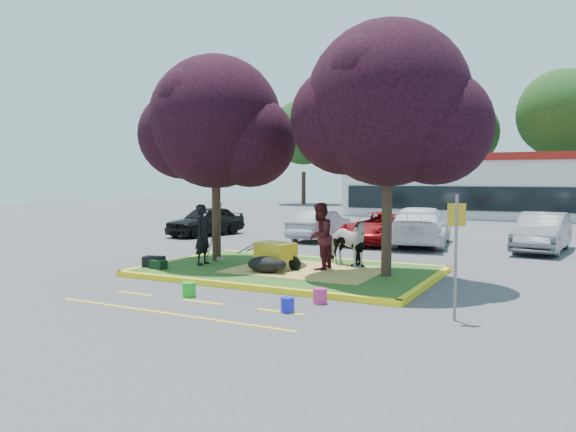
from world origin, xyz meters
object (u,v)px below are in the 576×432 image
at_px(cow, 346,243).
at_px(bucket_pink, 320,296).
at_px(calf, 265,265).
at_px(sign_post, 456,243).
at_px(handler, 203,235).
at_px(car_silver, 320,225).
at_px(car_black, 206,221).
at_px(bucket_green, 189,290).
at_px(bucket_blue, 288,305).
at_px(wheelbarrow, 276,251).

xyz_separation_m(cow, bucket_pink, (1.09, -4.28, -0.69)).
height_order(calf, bucket_pink, calf).
bearing_deg(sign_post, handler, 140.05).
relative_size(sign_post, car_silver, 0.60).
distance_m(bucket_pink, car_black, 15.30).
bearing_deg(bucket_green, bucket_pink, 14.44).
height_order(bucket_blue, car_silver, car_silver).
height_order(bucket_green, bucket_pink, same).
distance_m(cow, bucket_pink, 4.47).
xyz_separation_m(bucket_pink, bucket_blue, (-0.27, -1.05, -0.01)).
xyz_separation_m(wheelbarrow, bucket_blue, (2.41, -3.88, -0.53)).
relative_size(handler, wheelbarrow, 0.89).
distance_m(wheelbarrow, sign_post, 6.43).
relative_size(wheelbarrow, bucket_pink, 6.06).
relative_size(cow, bucket_pink, 4.94).
height_order(cow, bucket_pink, cow).
relative_size(cow, bucket_green, 4.95).
xyz_separation_m(wheelbarrow, bucket_pink, (2.68, -2.82, -0.52)).
distance_m(cow, calf, 2.68).
bearing_deg(handler, car_silver, -3.21).
bearing_deg(sign_post, bucket_blue, 174.48).
xyz_separation_m(bucket_green, car_silver, (-2.22, 12.42, 0.51)).
relative_size(bucket_green, bucket_pink, 1.00).
xyz_separation_m(sign_post, bucket_blue, (-3.24, -0.92, -1.38)).
relative_size(handler, car_black, 0.44).
relative_size(handler, car_silver, 0.45).
distance_m(wheelbarrow, bucket_green, 3.66).
relative_size(sign_post, car_black, 0.59).
xyz_separation_m(calf, car_silver, (-2.60, 9.48, 0.30)).
xyz_separation_m(handler, bucket_blue, (4.80, -3.62, -0.92)).
distance_m(handler, sign_post, 8.49).
distance_m(bucket_green, bucket_blue, 2.78).
distance_m(wheelbarrow, car_silver, 9.18).
distance_m(calf, bucket_pink, 3.43).
height_order(calf, bucket_blue, calf).
distance_m(cow, wheelbarrow, 2.16).
height_order(bucket_green, bucket_blue, bucket_green).
distance_m(calf, car_black, 11.90).
bearing_deg(bucket_pink, car_black, 135.38).
bearing_deg(cow, wheelbarrow, 153.24).
bearing_deg(car_black, bucket_green, -45.60).
height_order(wheelbarrow, car_silver, car_silver).
bearing_deg(sign_post, calf, 136.49).
distance_m(bucket_pink, bucket_blue, 1.09).
height_order(cow, car_black, cow).
bearing_deg(bucket_green, sign_post, 6.20).
relative_size(bucket_blue, car_silver, 0.08).
bearing_deg(handler, bucket_blue, -131.37).
xyz_separation_m(calf, bucket_green, (-0.38, -2.93, -0.21)).
height_order(sign_post, bucket_green, sign_post).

